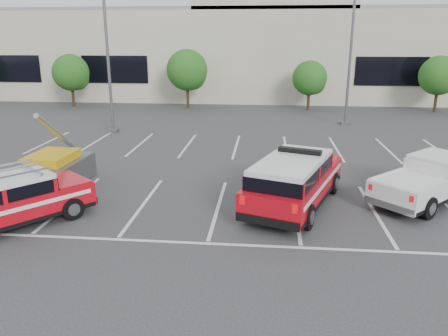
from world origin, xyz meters
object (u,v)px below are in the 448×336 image
object	(u,v)px
convention_building	(254,48)
tree_left	(72,74)
tree_mid_right	(311,79)
light_pole_left	(107,47)
tree_mid_left	(188,71)
utility_rig	(50,172)
white_pickup	(431,183)
light_pole_mid	(351,46)
fire_chief_suv	(294,184)
tree_right	(440,77)
ladder_suv	(9,204)

from	to	relation	value
convention_building	tree_left	distance (m)	18.11
convention_building	tree_left	xyz separation A→B (m)	(-15.09, -9.82, -1.95)
tree_mid_right	light_pole_left	distance (m)	16.72
tree_mid_left	utility_rig	bearing A→B (deg)	-95.56
white_pickup	utility_rig	bearing A→B (deg)	-134.19
tree_mid_right	utility_rig	world-z (taller)	tree_mid_right
light_pole_mid	fire_chief_suv	xyz separation A→B (m)	(-4.35, -15.62, -4.37)
light_pole_mid	utility_rig	bearing A→B (deg)	-133.87
fire_chief_suv	light_pole_left	bearing A→B (deg)	152.51
light_pole_mid	white_pickup	xyz separation A→B (m)	(0.67, -14.49, -4.53)
light_pole_mid	fire_chief_suv	size ratio (longest dim) A/B	1.70
white_pickup	tree_mid_left	bearing A→B (deg)	167.41
tree_mid_left	fire_chief_suv	xyz separation A→B (m)	(7.56, -21.66, -2.23)
tree_mid_right	tree_right	xyz separation A→B (m)	(10.00, 0.00, 0.27)
tree_right	tree_mid_left	bearing A→B (deg)	180.00
light_pole_mid	ladder_suv	world-z (taller)	light_pole_mid
tree_mid_left	convention_building	bearing A→B (deg)	62.60
convention_building	ladder_suv	xyz separation A→B (m)	(-6.51, -34.09, -3.97)
tree_left	ladder_suv	world-z (taller)	tree_left
tree_mid_left	white_pickup	size ratio (longest dim) A/B	0.94
ladder_suv	utility_rig	bearing A→B (deg)	137.90
convention_building	tree_right	bearing A→B (deg)	-33.37
tree_right	light_pole_mid	bearing A→B (deg)	-143.23
convention_building	utility_rig	bearing A→B (deg)	-103.15
utility_rig	white_pickup	bearing A→B (deg)	1.97
tree_right	fire_chief_suv	world-z (taller)	tree_right
tree_mid_right	light_pole_mid	xyz separation A→B (m)	(1.91, -6.05, 2.68)
tree_left	fire_chief_suv	xyz separation A→B (m)	(17.56, -21.66, -1.96)
utility_rig	light_pole_mid	bearing A→B (deg)	48.22
tree_left	fire_chief_suv	size ratio (longest dim) A/B	0.73
fire_chief_suv	utility_rig	world-z (taller)	utility_rig
fire_chief_suv	utility_rig	bearing A→B (deg)	-166.89
ladder_suv	tree_mid_right	bearing A→B (deg)	104.01
light_pole_left	ladder_suv	world-z (taller)	light_pole_left
fire_chief_suv	tree_right	bearing A→B (deg)	80.13
tree_right	ladder_suv	distance (m)	32.44
tree_left	convention_building	bearing A→B (deg)	33.05
tree_mid_right	ladder_suv	bearing A→B (deg)	-115.20
tree_right	ladder_suv	world-z (taller)	tree_right
tree_mid_left	light_pole_mid	size ratio (longest dim) A/B	0.47
light_pole_left	tree_mid_right	bearing A→B (deg)	37.50
tree_right	fire_chief_suv	bearing A→B (deg)	-119.86
convention_building	light_pole_left	bearing A→B (deg)	-112.39
tree_left	ladder_suv	size ratio (longest dim) A/B	0.91
fire_chief_suv	utility_rig	size ratio (longest dim) A/B	1.64
tree_left	tree_mid_right	bearing A→B (deg)	-0.00
tree_mid_right	fire_chief_suv	world-z (taller)	tree_mid_right
light_pole_mid	tree_left	bearing A→B (deg)	164.57
tree_right	fire_chief_suv	xyz separation A→B (m)	(-12.44, -21.66, -1.96)
utility_rig	tree_left	bearing A→B (deg)	113.40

